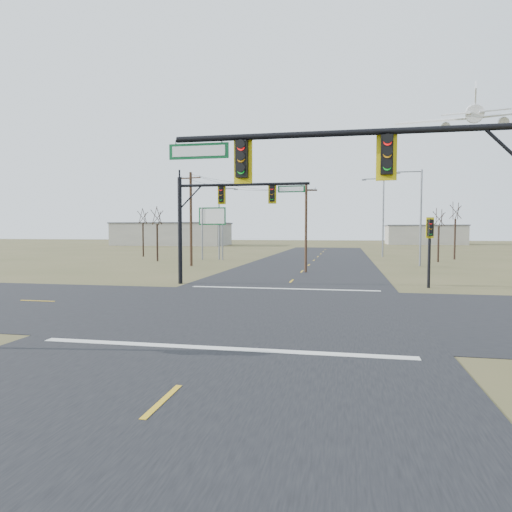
{
  "coord_description": "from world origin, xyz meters",
  "views": [
    {
      "loc": [
        3.85,
        -21.09,
        3.7
      ],
      "look_at": [
        -0.49,
        1.0,
        2.46
      ],
      "focal_mm": 32.0,
      "sensor_mm": 36.0,
      "label": 1
    }
  ],
  "objects": [
    {
      "name": "ground",
      "position": [
        0.0,
        0.0,
        0.0
      ],
      "size": [
        320.0,
        320.0,
        0.0
      ],
      "primitive_type": "plane",
      "color": "brown",
      "rests_on": "ground"
    },
    {
      "name": "road_ew",
      "position": [
        0.0,
        0.0,
        0.01
      ],
      "size": [
        160.0,
        14.0,
        0.02
      ],
      "primitive_type": "cube",
      "color": "black",
      "rests_on": "ground"
    },
    {
      "name": "road_ns",
      "position": [
        0.0,
        0.0,
        0.01
      ],
      "size": [
        14.0,
        160.0,
        0.02
      ],
      "primitive_type": "cube",
      "color": "black",
      "rests_on": "ground"
    },
    {
      "name": "stop_bar_near",
      "position": [
        0.0,
        -7.5,
        0.03
      ],
      "size": [
        12.0,
        0.4,
        0.01
      ],
      "primitive_type": "cube",
      "color": "silver",
      "rests_on": "road_ns"
    },
    {
      "name": "stop_bar_far",
      "position": [
        0.0,
        7.5,
        0.03
      ],
      "size": [
        12.0,
        0.4,
        0.01
      ],
      "primitive_type": "cube",
      "color": "silver",
      "rests_on": "road_ns"
    },
    {
      "name": "mast_arm_near",
      "position": [
        5.17,
        -8.25,
        5.08
      ],
      "size": [
        10.34,
        0.46,
        6.97
      ],
      "rotation": [
        0.0,
        0.0,
        -0.1
      ],
      "color": "black",
      "rests_on": "ground"
    },
    {
      "name": "mast_arm_far",
      "position": [
        -4.61,
        9.1,
        5.34
      ],
      "size": [
        9.15,
        0.55,
        7.42
      ],
      "rotation": [
        0.0,
        0.0,
        0.3
      ],
      "color": "black",
      "rests_on": "ground"
    },
    {
      "name": "pedestal_signal_ne",
      "position": [
        9.16,
        9.74,
        3.33
      ],
      "size": [
        0.67,
        0.59,
        4.6
      ],
      "rotation": [
        0.0,
        0.0,
        0.4
      ],
      "color": "black",
      "rests_on": "ground"
    },
    {
      "name": "utility_pole_near",
      "position": [
        0.41,
        19.31,
        4.15
      ],
      "size": [
        1.91,
        0.48,
        7.87
      ],
      "rotation": [
        0.0,
        0.0,
        0.19
      ],
      "color": "#462D1E",
      "rests_on": "ground"
    },
    {
      "name": "utility_pole_far",
      "position": [
        -12.09,
        24.58,
        5.08
      ],
      "size": [
        2.35,
        0.72,
        9.81
      ],
      "rotation": [
        0.0,
        0.0,
        -0.25
      ],
      "color": "#462D1E",
      "rests_on": "ground"
    },
    {
      "name": "highway_sign",
      "position": [
        -12.79,
        34.72,
        4.67
      ],
      "size": [
        3.56,
        0.2,
        6.67
      ],
      "rotation": [
        0.0,
        0.0,
        -0.03
      ],
      "color": "slate",
      "rests_on": "ground"
    },
    {
      "name": "streetlight_a",
      "position": [
        11.32,
        29.07,
        5.65
      ],
      "size": [
        2.82,
        0.41,
        10.07
      ],
      "rotation": [
        0.0,
        0.0,
        -0.3
      ],
      "color": "slate",
      "rests_on": "ground"
    },
    {
      "name": "streetlight_b",
      "position": [
        8.8,
        45.97,
        6.32
      ],
      "size": [
        3.13,
        0.32,
        11.25
      ],
      "rotation": [
        0.0,
        0.0,
        -0.07
      ],
      "color": "slate",
      "rests_on": "ground"
    },
    {
      "name": "streetlight_c",
      "position": [
        -11.89,
        35.41,
        5.19
      ],
      "size": [
        2.58,
        0.28,
        9.25
      ],
      "rotation": [
        0.0,
        0.0,
        -0.1
      ],
      "color": "slate",
      "rests_on": "ground"
    },
    {
      "name": "bare_tree_a",
      "position": [
        -18.63,
        30.94,
        5.59
      ],
      "size": [
        2.93,
        2.93,
        7.07
      ],
      "rotation": [
        0.0,
        0.0,
        -0.02
      ],
      "color": "black",
      "rests_on": "ground"
    },
    {
      "name": "bare_tree_b",
      "position": [
        -24.64,
        39.85,
        5.84
      ],
      "size": [
        2.99,
        2.99,
        7.31
      ],
      "rotation": [
        0.0,
        0.0,
        0.04
      ],
      "color": "black",
      "rests_on": "ground"
    },
    {
      "name": "bare_tree_c",
      "position": [
        14.63,
        35.89,
        5.31
      ],
      "size": [
        3.43,
        3.43,
        6.77
      ],
      "rotation": [
        0.0,
        0.0,
        -0.22
      ],
      "color": "black",
      "rests_on": "ground"
    },
    {
      "name": "bare_tree_d",
      "position": [
        17.68,
        41.51,
        6.33
      ],
      "size": [
        3.5,
        3.5,
        7.86
      ],
      "rotation": [
        0.0,
        0.0,
        -0.19
      ],
      "color": "black",
      "rests_on": "ground"
    },
    {
      "name": "warehouse_left",
      "position": [
        -40.0,
        90.0,
        2.75
      ],
      "size": [
        28.0,
        14.0,
        5.5
      ],
      "primitive_type": "cube",
      "color": "#AAA496",
      "rests_on": "ground"
    },
    {
      "name": "warehouse_mid",
      "position": [
        25.0,
        110.0,
        2.5
      ],
      "size": [
        20.0,
        12.0,
        5.0
      ],
      "primitive_type": "cube",
      "color": "#AAA496",
      "rests_on": "ground"
    },
    {
      "name": "jet_airliner",
      "position": [
        27.62,
        73.34,
        26.03
      ],
      "size": [
        22.06,
        23.06,
        12.61
      ],
      "rotation": [
        0.0,
        -0.27,
        1.34
      ],
      "color": "silver"
    }
  ]
}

